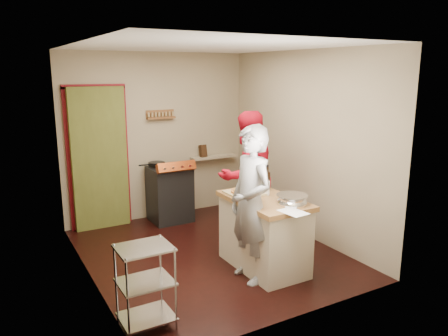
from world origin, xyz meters
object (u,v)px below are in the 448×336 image
Objects in this scene: wire_shelving at (145,283)px; island at (264,231)px; person_stripe at (251,204)px; stove at (170,193)px; person_red at (247,176)px.

wire_shelving is 0.61× the size of island.
wire_shelving is 0.45× the size of person_stripe.
person_stripe is (-0.30, -0.17, 0.42)m from island.
wire_shelving is (-1.33, -2.62, -0.01)m from stove.
stove reaches higher than wire_shelving.
island reaches higher than stove.
wire_shelving is 1.73m from island.
person_stripe reaches higher than stove.
island reaches higher than wire_shelving.
person_red reaches higher than wire_shelving.
island is (0.33, -2.11, 0.01)m from stove.
stove is at bearing -65.49° from person_red.
person_stripe is (1.35, 0.34, 0.44)m from wire_shelving.
wire_shelving is 0.45× the size of person_red.
person_stripe reaches higher than wire_shelving.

